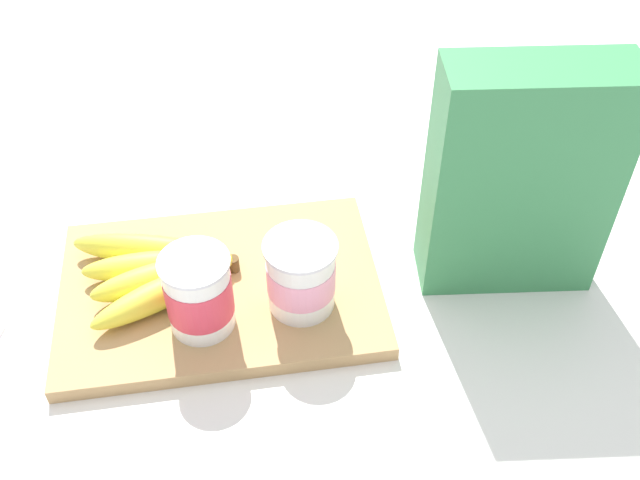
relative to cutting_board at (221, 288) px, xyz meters
name	(u,v)px	position (x,y,z in m)	size (l,w,h in m)	color
ground_plane	(221,294)	(0.00, 0.00, -0.01)	(2.40, 2.40, 0.00)	silver
cutting_board	(221,288)	(0.00, 0.00, 0.00)	(0.36, 0.24, 0.02)	tan
cereal_box	(520,180)	(-0.33, 0.01, 0.13)	(0.19, 0.07, 0.27)	#38844C
yogurt_cup_front	(301,275)	(-0.09, 0.04, 0.05)	(0.08, 0.08, 0.09)	white
yogurt_cup_back	(199,293)	(0.02, 0.05, 0.06)	(0.07, 0.07, 0.09)	white
banana_bunch	(159,270)	(0.06, -0.01, 0.03)	(0.19, 0.16, 0.04)	yellow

